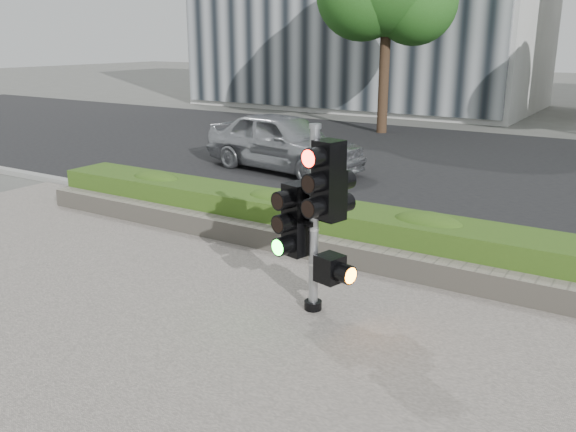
{
  "coord_description": "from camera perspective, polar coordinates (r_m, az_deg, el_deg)",
  "views": [
    {
      "loc": [
        4.34,
        -5.86,
        3.33
      ],
      "look_at": [
        0.26,
        0.6,
        1.08
      ],
      "focal_mm": 38.0,
      "sensor_mm": 36.0,
      "label": 1
    }
  ],
  "objects": [
    {
      "name": "sidewalk",
      "position": [
        6.41,
        -17.69,
        -15.57
      ],
      "size": [
        16.0,
        11.0,
        0.03
      ],
      "primitive_type": "cube",
      "color": "#9E9389",
      "rests_on": "ground"
    },
    {
      "name": "road",
      "position": [
        16.78,
        16.62,
        4.31
      ],
      "size": [
        60.0,
        13.0,
        0.02
      ],
      "primitive_type": "cube",
      "color": "black",
      "rests_on": "ground"
    },
    {
      "name": "car_silver",
      "position": [
        15.67,
        -0.43,
        6.99
      ],
      "size": [
        4.59,
        2.41,
        1.49
      ],
      "primitive_type": "imported",
      "rotation": [
        0.0,
        0.0,
        1.42
      ],
      "color": "#A1A4A8",
      "rests_on": "road"
    },
    {
      "name": "traffic_signal",
      "position": [
        7.33,
        2.83,
        0.49
      ],
      "size": [
        0.85,
        0.69,
        2.33
      ],
      "rotation": [
        0.0,
        0.0,
        -0.25
      ],
      "color": "black",
      "rests_on": "sidewalk"
    },
    {
      "name": "ground",
      "position": [
        8.01,
        -3.93,
        -8.16
      ],
      "size": [
        120.0,
        120.0,
        0.0
      ],
      "primitive_type": "plane",
      "color": "#51514C",
      "rests_on": "ground"
    },
    {
      "name": "curb",
      "position": [
        10.52,
        6.2,
        -1.79
      ],
      "size": [
        60.0,
        0.25,
        0.12
      ],
      "primitive_type": "cube",
      "color": "gray",
      "rests_on": "ground"
    },
    {
      "name": "stone_wall",
      "position": [
        9.43,
        2.85,
        -2.99
      ],
      "size": [
        12.0,
        0.32,
        0.34
      ],
      "primitive_type": "cube",
      "color": "gray",
      "rests_on": "sidewalk"
    },
    {
      "name": "hedge",
      "position": [
        9.92,
        4.72,
        -1.0
      ],
      "size": [
        12.0,
        1.0,
        0.68
      ],
      "primitive_type": "cube",
      "color": "olive",
      "rests_on": "sidewalk"
    }
  ]
}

